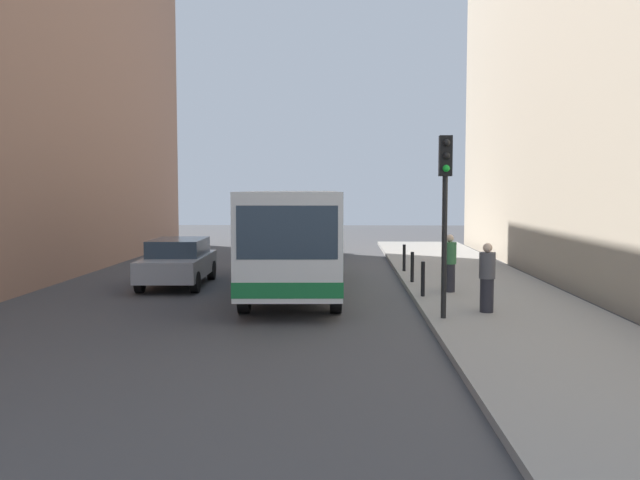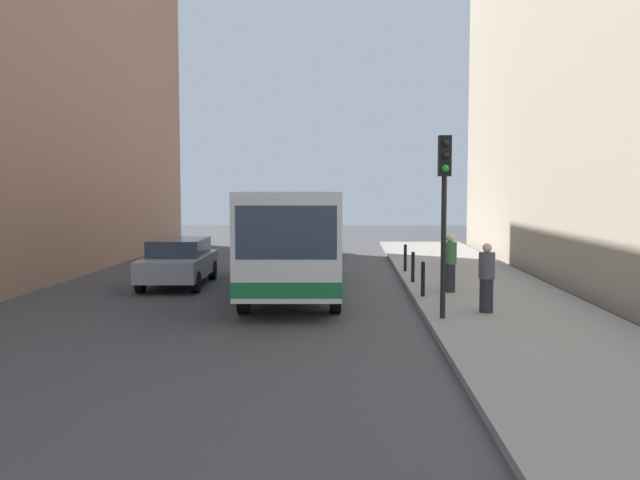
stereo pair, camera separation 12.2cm
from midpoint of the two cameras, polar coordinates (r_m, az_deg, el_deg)
The scene contains 11 objects.
ground_plane at distance 18.22m, azimuth -1.91°, elevation -5.39°, with size 80.00×80.00×0.00m, color #424244.
sidewalk at distance 18.61m, azimuth 14.98°, elevation -5.10°, with size 4.40×40.00×0.15m, color gray.
bus at distance 20.70m, azimuth -1.92°, elevation 0.58°, with size 2.97×11.11×3.00m.
car_beside_bus at distance 22.06m, azimuth -11.59°, elevation -1.73°, with size 1.98×4.46×1.48m.
car_behind_bus at distance 30.79m, azimuth -0.40°, elevation 0.03°, with size 2.01×4.47×1.48m.
traffic_light at distance 15.43m, azimuth 10.61°, elevation 4.00°, with size 0.28×0.33×4.10m.
bollard_near at distance 18.71m, azimuth 8.82°, elevation -3.25°, with size 0.11×0.11×0.95m, color black.
bollard_mid at distance 21.53m, azimuth 7.96°, elevation -2.26°, with size 0.11×0.11×0.95m, color black.
bollard_far at distance 24.35m, azimuth 7.31°, elevation -1.50°, with size 0.11×0.11×0.95m, color black.
pedestrian_near_signal at distance 16.54m, azimuth 14.01°, elevation -3.11°, with size 0.38×0.38×1.65m.
pedestrian_mid_sidewalk at distance 19.60m, azimuth 11.01°, elevation -1.94°, with size 0.38×0.38×1.64m.
Camera 2 is at (1.40, -17.91, 3.06)m, focal length 38.15 mm.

